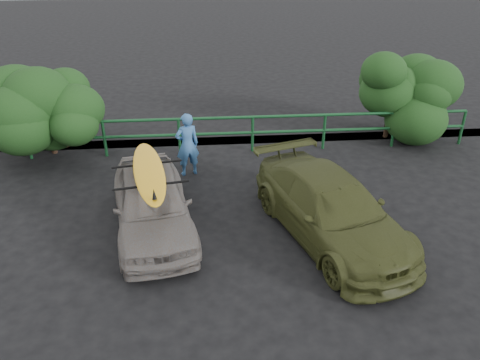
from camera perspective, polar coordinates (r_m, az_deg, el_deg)
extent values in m
plane|color=black|center=(8.74, -1.57, -10.22)|extent=(80.00, 80.00, 0.00)
imported|color=slate|center=(9.48, -10.67, -2.80)|extent=(2.10, 3.89, 1.26)
imported|color=#3F451E|center=(9.32, 11.06, -3.49)|extent=(2.95, 4.61, 1.24)
imported|color=#386CAA|center=(11.56, -6.44, 4.30)|extent=(0.67, 0.54, 1.61)
ellipsoid|color=yellow|center=(9.15, -11.06, 1.06)|extent=(1.06, 2.86, 0.08)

